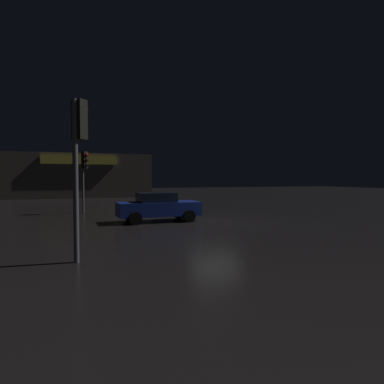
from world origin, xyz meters
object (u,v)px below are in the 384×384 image
store_building (79,176)px  car_near (158,207)px  traffic_signal_main (84,167)px  traffic_signal_opposite (78,145)px

store_building → car_near: 26.11m
store_building → traffic_signal_main: store_building is taller
traffic_signal_main → store_building: bearing=89.7°
traffic_signal_opposite → car_near: bearing=61.2°
traffic_signal_main → car_near: (3.28, -5.32, -2.09)m
traffic_signal_main → traffic_signal_opposite: size_ratio=0.92×
store_building → traffic_signal_opposite: (-0.68, -32.89, 0.53)m
store_building → traffic_signal_main: (-0.09, -20.54, 0.36)m
store_building → traffic_signal_opposite: bearing=-91.2°
store_building → car_near: bearing=-83.0°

